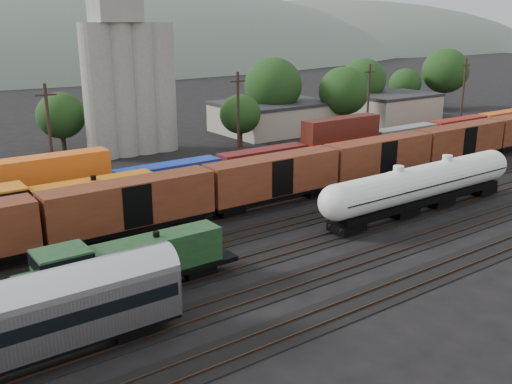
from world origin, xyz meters
TOP-DOWN VIEW (x-y plane):
  - ground at (0.00, 0.00)m, footprint 600.00×600.00m
  - tracks at (0.00, 0.00)m, footprint 180.00×33.20m
  - green_locomotive at (-15.84, -5.00)m, footprint 15.56×2.75m
  - tank_car_a at (11.70, -5.00)m, footprint 18.84×3.37m
  - tank_car_b at (18.98, -5.00)m, footprint 18.97×3.40m
  - orange_locomotive at (-15.11, 10.00)m, footprint 18.71×3.12m
  - boxcar_string at (4.79, 5.00)m, footprint 169.00×2.90m
  - container_wall at (14.52, 15.00)m, footprint 186.50×2.60m
  - grain_silo at (3.28, 36.00)m, footprint 13.40×5.00m
  - industrial_sheds at (6.63, 35.25)m, footprint 119.38×17.26m
  - tree_band at (-2.03, 36.17)m, footprint 163.23×21.50m
  - utility_poles at (0.00, 22.00)m, footprint 122.20×0.36m

SIDE VIEW (x-z plane):
  - ground at x=0.00m, z-range 0.00..0.00m
  - tracks at x=0.00m, z-range -0.05..0.15m
  - green_locomotive at x=-15.84m, z-range 0.31..4.43m
  - industrial_sheds at x=6.63m, z-range 0.01..5.11m
  - orange_locomotive at x=-15.11m, z-range 0.32..5.00m
  - container_wall at x=14.52m, z-range -0.19..5.61m
  - tank_car_a at x=11.70m, z-range 0.45..5.38m
  - tank_car_b at x=18.98m, z-range 0.45..5.42m
  - boxcar_string at x=4.79m, z-range 1.02..5.22m
  - utility_poles at x=0.00m, z-range 0.21..12.21m
  - tree_band at x=-2.03m, z-range 0.40..14.15m
  - grain_silo at x=3.28m, z-range -3.24..25.76m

